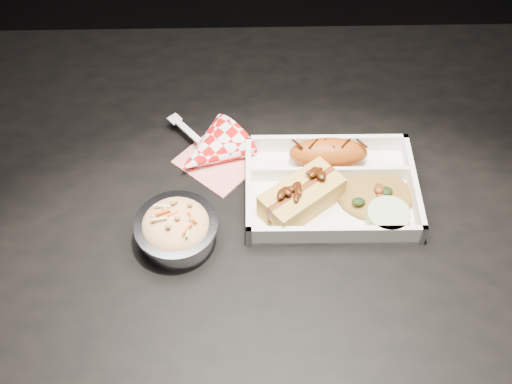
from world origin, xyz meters
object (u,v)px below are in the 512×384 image
foil_coleslaw_cup (176,228)px  napkin_fork (210,152)px  hotdog (302,195)px  dining_table (296,227)px  fried_pastry (328,153)px  food_tray (330,190)px

foil_coleslaw_cup → napkin_fork: same height
hotdog → napkin_fork: 0.17m
dining_table → napkin_fork: 0.18m
fried_pastry → hotdog: 0.09m
food_tray → hotdog: 0.06m
dining_table → napkin_fork: size_ratio=7.41×
food_tray → foil_coleslaw_cup: (-0.22, -0.08, 0.02)m
dining_table → foil_coleslaw_cup: size_ratio=10.35×
food_tray → foil_coleslaw_cup: foil_coleslaw_cup is taller
dining_table → fried_pastry: fried_pastry is taller
dining_table → foil_coleslaw_cup: foil_coleslaw_cup is taller
hotdog → napkin_fork: bearing=105.1°
food_tray → foil_coleslaw_cup: size_ratio=2.17×
fried_pastry → hotdog: size_ratio=0.91×
dining_table → hotdog: bearing=-88.3°
food_tray → hotdog: size_ratio=1.92×
food_tray → napkin_fork: napkin_fork is taller
foil_coleslaw_cup → food_tray: bearing=19.3°
foil_coleslaw_cup → napkin_fork: (0.04, 0.15, -0.01)m
fried_pastry → dining_table: bearing=-133.5°
dining_table → hotdog: 0.13m
dining_table → food_tray: food_tray is taller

